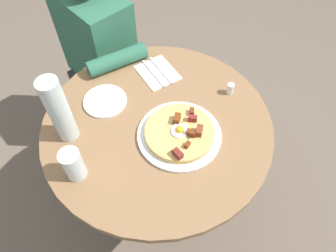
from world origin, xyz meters
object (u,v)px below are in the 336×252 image
(pizza_plate, at_px, (179,135))
(water_bottle, at_px, (59,111))
(dining_table, at_px, (158,148))
(fork, at_px, (154,73))
(knife, at_px, (161,70))
(water_glass, at_px, (73,164))
(bread_plate, at_px, (105,101))
(salt_shaker, at_px, (230,89))
(breakfast_pizza, at_px, (180,132))
(person_seated, at_px, (103,67))

(pizza_plate, bearing_deg, water_bottle, 45.94)
(dining_table, height_order, fork, fork)
(dining_table, distance_m, water_bottle, 0.45)
(knife, xyz_separation_m, water_glass, (-0.16, 0.53, 0.05))
(bread_plate, height_order, water_glass, water_glass)
(bread_plate, height_order, salt_shaker, salt_shaker)
(fork, bearing_deg, breakfast_pizza, -13.86)
(bread_plate, height_order, fork, bread_plate)
(breakfast_pizza, relative_size, fork, 1.39)
(bread_plate, distance_m, salt_shaker, 0.50)
(dining_table, relative_size, knife, 4.79)
(pizza_plate, bearing_deg, fork, -25.13)
(person_seated, bearing_deg, dining_table, 166.50)
(dining_table, xyz_separation_m, fork, (0.20, -0.16, 0.19))
(dining_table, distance_m, fork, 0.31)
(water_glass, xyz_separation_m, salt_shaker, (-0.11, -0.65, -0.04))
(person_seated, relative_size, water_glass, 9.28)
(breakfast_pizza, xyz_separation_m, water_glass, (0.13, 0.36, 0.04))
(water_glass, distance_m, water_bottle, 0.18)
(pizza_plate, relative_size, water_glass, 2.49)
(breakfast_pizza, bearing_deg, knife, -30.78)
(fork, distance_m, water_bottle, 0.45)
(pizza_plate, distance_m, breakfast_pizza, 0.02)
(breakfast_pizza, relative_size, bread_plate, 1.47)
(water_bottle, bearing_deg, salt_shaker, -114.60)
(person_seated, height_order, water_glass, person_seated)
(water_bottle, bearing_deg, bread_plate, -79.09)
(dining_table, height_order, pizza_plate, pizza_plate)
(water_glass, height_order, water_bottle, water_bottle)
(water_glass, bearing_deg, knife, -72.72)
(fork, relative_size, water_glass, 1.47)
(fork, bearing_deg, salt_shaker, 39.49)
(fork, xyz_separation_m, salt_shaker, (-0.28, -0.15, 0.02))
(breakfast_pizza, distance_m, water_glass, 0.38)
(dining_table, xyz_separation_m, knife, (0.19, -0.19, 0.19))
(breakfast_pizza, distance_m, fork, 0.33)
(breakfast_pizza, distance_m, water_bottle, 0.42)
(breakfast_pizza, xyz_separation_m, water_bottle, (0.28, 0.29, 0.11))
(dining_table, height_order, knife, knife)
(dining_table, bearing_deg, salt_shaker, -105.51)
(person_seated, bearing_deg, breakfast_pizza, 169.93)
(breakfast_pizza, xyz_separation_m, bread_plate, (0.32, 0.10, -0.02))
(dining_table, distance_m, person_seated, 0.63)
(breakfast_pizza, bearing_deg, water_bottle, 45.87)
(water_glass, height_order, salt_shaker, water_glass)
(person_seated, xyz_separation_m, pizza_plate, (-0.71, 0.13, 0.25))
(person_seated, relative_size, pizza_plate, 3.72)
(fork, height_order, water_bottle, water_bottle)
(bread_plate, height_order, water_bottle, water_bottle)
(bread_plate, bearing_deg, breakfast_pizza, -162.11)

